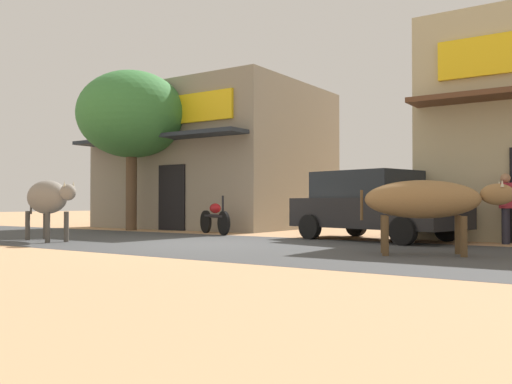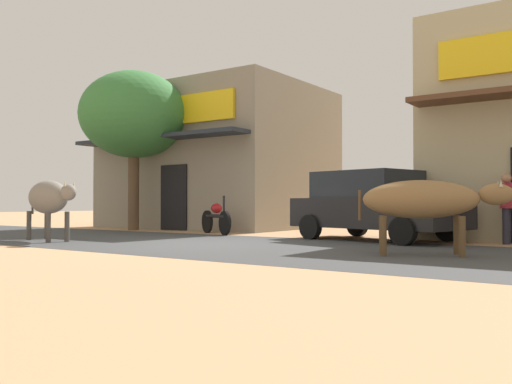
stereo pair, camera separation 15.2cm
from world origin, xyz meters
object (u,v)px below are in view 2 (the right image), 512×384
object	(u,v)px
parked_hatchback_car	(374,205)
parked_motorcycle	(216,217)
pedestrian_by_shop	(507,203)
roadside_tree	(134,115)
cow_near_brown	(49,198)
cow_far_dark	(424,200)

from	to	relation	value
parked_hatchback_car	parked_motorcycle	world-z (taller)	parked_hatchback_car
parked_hatchback_car	pedestrian_by_shop	xyz separation A→B (m)	(2.83, 0.44, 0.04)
roadside_tree	parked_hatchback_car	size ratio (longest dim) A/B	1.18
parked_hatchback_car	pedestrian_by_shop	bearing A→B (deg)	8.75
cow_near_brown	parked_motorcycle	bearing A→B (deg)	71.55
cow_near_brown	parked_hatchback_car	bearing A→B (deg)	36.58
parked_motorcycle	cow_near_brown	size ratio (longest dim) A/B	0.69
parked_hatchback_car	cow_far_dark	xyz separation A→B (m)	(2.18, -3.04, 0.09)
roadside_tree	parked_motorcycle	bearing A→B (deg)	-3.64
roadside_tree	cow_far_dark	xyz separation A→B (m)	(10.44, -3.10, -2.78)
parked_hatchback_car	cow_near_brown	world-z (taller)	parked_hatchback_car
pedestrian_by_shop	cow_near_brown	bearing A→B (deg)	-150.92
cow_far_dark	pedestrian_by_shop	distance (m)	3.53
parked_motorcycle	pedestrian_by_shop	distance (m)	7.52
cow_far_dark	parked_motorcycle	bearing A→B (deg)	157.23
roadside_tree	pedestrian_by_shop	bearing A→B (deg)	1.92
parked_motorcycle	cow_near_brown	xyz separation A→B (m)	(-1.46, -4.38, 0.52)
parked_motorcycle	cow_far_dark	distance (m)	7.43
roadside_tree	cow_near_brown	size ratio (longest dim) A/B	2.07
cow_near_brown	cow_far_dark	distance (m)	8.44
roadside_tree	cow_near_brown	world-z (taller)	roadside_tree
cow_near_brown	cow_far_dark	size ratio (longest dim) A/B	1.01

